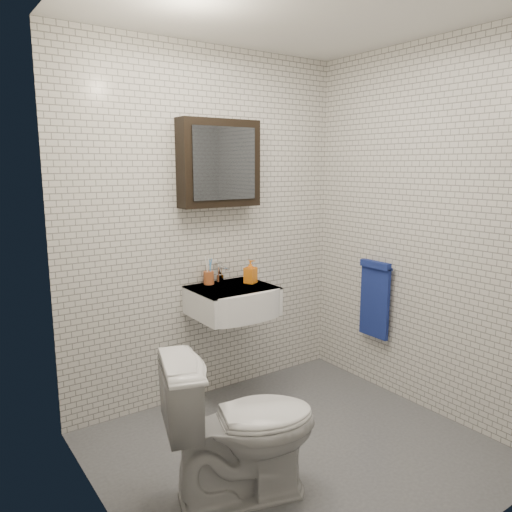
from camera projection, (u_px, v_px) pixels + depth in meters
The scene contains 9 objects.
ground at pixel (295, 450), 2.99m from camera, with size 2.20×2.00×0.01m, color #4A4C51.
room_shell at pixel (299, 207), 2.72m from camera, with size 2.22×2.02×2.51m.
washbasin at pixel (235, 301), 3.47m from camera, with size 0.55×0.50×0.20m.
faucet at pixel (220, 273), 3.60m from camera, with size 0.06×0.20×0.15m.
mirror_cabinet at pixel (219, 163), 3.46m from camera, with size 0.60×0.15×0.60m.
towel_rail at pixel (375, 296), 3.73m from camera, with size 0.09×0.30×0.58m.
toothbrush_cup at pixel (209, 277), 3.56m from camera, with size 0.09×0.09×0.20m.
soap_bottle at pixel (250, 272), 3.59m from camera, with size 0.08×0.08×0.17m, color #E55418.
toilet at pixel (241, 425), 2.52m from camera, with size 0.44×0.77×0.79m, color silver.
Camera 1 is at (-1.76, -2.10, 1.69)m, focal length 35.00 mm.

